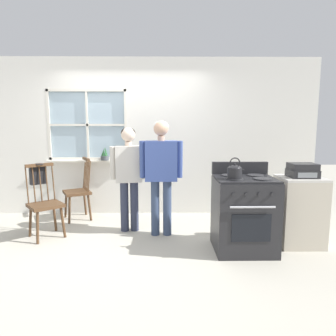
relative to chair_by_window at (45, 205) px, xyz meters
The scene contains 12 objects.
ground_plane 1.23m from the chair_by_window, 11.67° to the right, with size 16.00×16.00×0.00m, color #B2AD9E.
wall_back 1.87m from the chair_by_window, 44.95° to the left, with size 6.40×0.16×2.70m.
chair_by_window is the anchor object (origin of this frame).
chair_near_wall 0.85m from the chair_by_window, 74.13° to the left, with size 0.55×0.56×1.03m.
person_elderly_left 1.26m from the chair_by_window, 11.59° to the left, with size 0.54×0.26×1.53m.
person_teen_center 1.70m from the chair_by_window, ahead, with size 0.60×0.23×1.62m.
stove 2.70m from the chair_by_window, 10.25° to the right, with size 0.73×0.68×1.08m.
kettle 2.63m from the chair_by_window, 13.79° to the right, with size 0.21×0.17×0.25m.
potted_plant 1.38m from the chair_by_window, 59.53° to the left, with size 0.14×0.14×0.23m.
handbag 0.46m from the chair_by_window, 129.42° to the left, with size 0.25×0.25×0.31m.
side_counter 3.44m from the chair_by_window, ahead, with size 0.55×0.50×0.90m.
stereo 3.48m from the chair_by_window, ahead, with size 0.34×0.29×0.18m.
Camera 1 is at (0.55, -3.84, 1.55)m, focal length 32.00 mm.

